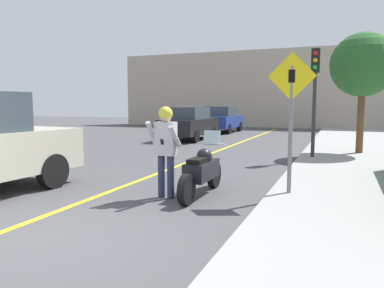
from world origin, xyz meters
name	(u,v)px	position (x,y,z in m)	size (l,w,h in m)	color
ground_plane	(28,240)	(0.00, 0.00, 0.00)	(80.00, 80.00, 0.00)	#424244
road_center_line	(173,168)	(-0.60, 6.00, 0.00)	(0.12, 36.00, 0.01)	yellow
building_backdrop	(289,89)	(0.00, 26.00, 3.01)	(28.00, 1.20, 6.01)	#B2A38E
motorcycle	(202,171)	(1.32, 3.22, 0.49)	(0.62, 2.16, 1.28)	black
person_biker	(166,142)	(0.73, 2.76, 1.11)	(0.59, 0.49, 1.79)	#282D4C
crossing_sign	(291,109)	(2.98, 3.62, 1.74)	(0.91, 0.08, 2.69)	slate
traffic_light	(315,82)	(3.03, 8.97, 2.54)	(0.26, 0.30, 3.47)	#2D2D30
street_tree	(363,65)	(4.49, 10.66, 3.17)	(2.21, 2.21, 4.18)	brown
parked_car_black	(189,123)	(-3.37, 13.96, 0.86)	(1.88, 4.20, 1.68)	black
parked_car_blue	(222,119)	(-3.37, 19.52, 0.86)	(1.88, 4.20, 1.68)	black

